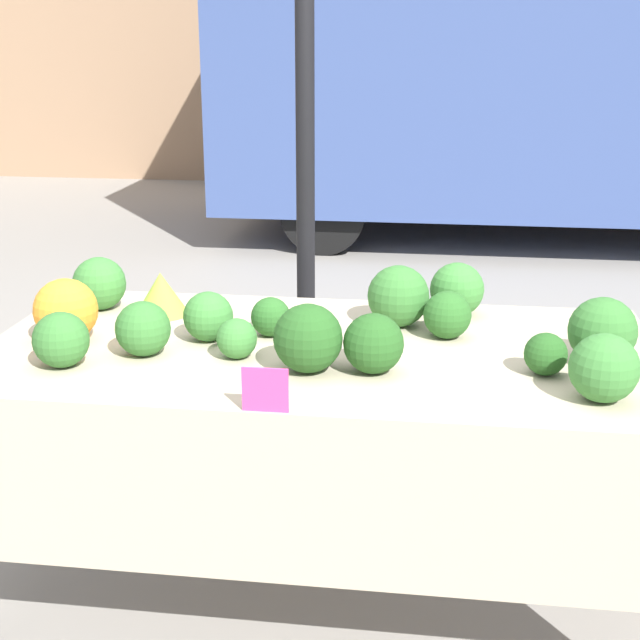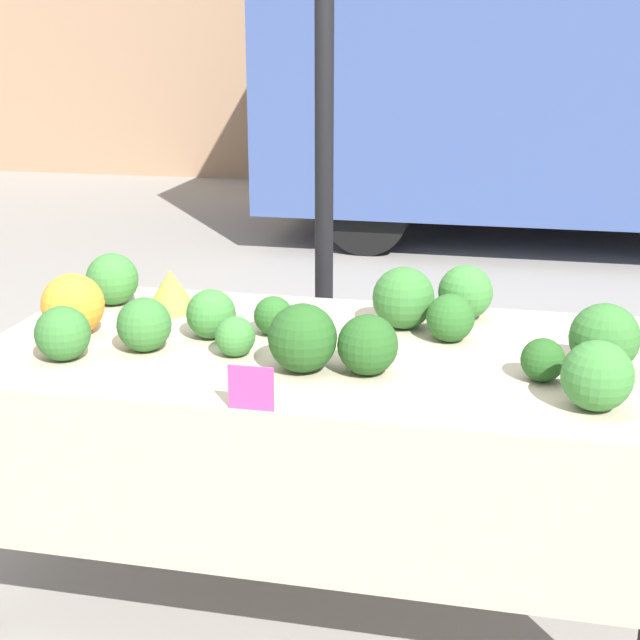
{
  "view_description": "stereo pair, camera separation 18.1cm",
  "coord_description": "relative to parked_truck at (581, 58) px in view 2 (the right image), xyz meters",
  "views": [
    {
      "loc": [
        0.32,
        -2.37,
        1.64
      ],
      "look_at": [
        0.0,
        0.0,
        0.87
      ],
      "focal_mm": 50.0,
      "sensor_mm": 36.0,
      "label": 1
    },
    {
      "loc": [
        0.5,
        -2.34,
        1.64
      ],
      "look_at": [
        0.0,
        0.0,
        0.87
      ],
      "focal_mm": 50.0,
      "sensor_mm": 36.0,
      "label": 2
    }
  ],
  "objects": [
    {
      "name": "broccoli_head_11",
      "position": [
        -1.0,
        -5.54,
        -0.58
      ],
      "size": [
        0.18,
        0.18,
        0.18
      ],
      "color": "#23511E",
      "rests_on": "market_table"
    },
    {
      "name": "broccoli_head_13",
      "position": [
        -1.21,
        -5.46,
        -0.62
      ],
      "size": [
        0.11,
        0.11,
        0.11
      ],
      "color": "#387533",
      "rests_on": "market_table"
    },
    {
      "name": "broccoli_head_8",
      "position": [
        -0.83,
        -5.52,
        -0.59
      ],
      "size": [
        0.16,
        0.16,
        0.16
      ],
      "color": "#23511E",
      "rests_on": "market_table"
    },
    {
      "name": "parked_truck",
      "position": [
        0.0,
        0.0,
        0.0
      ],
      "size": [
        5.25,
        2.29,
        2.78
      ],
      "color": "#384C84",
      "rests_on": "ground_plane"
    },
    {
      "name": "broccoli_head_12",
      "position": [
        -0.61,
        -4.99,
        -0.59
      ],
      "size": [
        0.17,
        0.17,
        0.17
      ],
      "color": "#387533",
      "rests_on": "market_table"
    },
    {
      "name": "price_sign",
      "position": [
        -1.06,
        -5.81,
        -0.62
      ],
      "size": [
        0.11,
        0.01,
        0.11
      ],
      "color": "#E53D84",
      "rests_on": "market_table"
    },
    {
      "name": "broccoli_head_1",
      "position": [
        -1.15,
        -5.26,
        -0.61
      ],
      "size": [
        0.12,
        0.12,
        0.12
      ],
      "color": "#285B23",
      "rests_on": "market_table"
    },
    {
      "name": "broccoli_head_4",
      "position": [
        -0.64,
        -5.21,
        -0.6
      ],
      "size": [
        0.14,
        0.14,
        0.14
      ],
      "color": "#285B23",
      "rests_on": "market_table"
    },
    {
      "name": "broccoli_head_0",
      "position": [
        -1.47,
        -5.47,
        -0.6
      ],
      "size": [
        0.15,
        0.15,
        0.15
      ],
      "color": "#336B2D",
      "rests_on": "market_table"
    },
    {
      "name": "tent_pole",
      "position": [
        -1.17,
        -4.43,
        -0.22
      ],
      "size": [
        0.07,
        0.07,
        2.48
      ],
      "color": "black",
      "rests_on": "ground_plane"
    },
    {
      "name": "broccoli_head_2",
      "position": [
        -0.23,
        -5.37,
        -0.58
      ],
      "size": [
        0.18,
        0.18,
        0.18
      ],
      "color": "#336B2D",
      "rests_on": "market_table"
    },
    {
      "name": "broccoli_head_6",
      "position": [
        -1.75,
        -5.07,
        -0.59
      ],
      "size": [
        0.17,
        0.17,
        0.17
      ],
      "color": "#387533",
      "rests_on": "market_table"
    },
    {
      "name": "broccoli_head_7",
      "position": [
        -1.66,
        -5.59,
        -0.6
      ],
      "size": [
        0.15,
        0.15,
        0.15
      ],
      "color": "#336B2D",
      "rests_on": "market_table"
    },
    {
      "name": "romanesco_head",
      "position": [
        -1.54,
        -5.1,
        -0.6
      ],
      "size": [
        0.17,
        0.17,
        0.14
      ],
      "color": "#93B238",
      "rests_on": "market_table"
    },
    {
      "name": "market_table",
      "position": [
        -1.0,
        -5.41,
        -0.76
      ],
      "size": [
        1.91,
        0.97,
        0.79
      ],
      "color": "tan",
      "rests_on": "ground_plane"
    },
    {
      "name": "orange_cauliflower",
      "position": [
        -1.73,
        -5.38,
        -0.58
      ],
      "size": [
        0.18,
        0.18,
        0.18
      ],
      "color": "orange",
      "rests_on": "market_table"
    },
    {
      "name": "broccoli_head_10",
      "position": [
        -0.38,
        -5.48,
        -0.62
      ],
      "size": [
        0.11,
        0.11,
        0.11
      ],
      "color": "#23511E",
      "rests_on": "market_table"
    },
    {
      "name": "ground_plane",
      "position": [
        -1.0,
        -5.34,
        -1.46
      ],
      "size": [
        40.0,
        40.0,
        0.0
      ],
      "primitive_type": "plane",
      "color": "gray"
    },
    {
      "name": "broccoli_head_5",
      "position": [
        -0.26,
        -5.64,
        -0.59
      ],
      "size": [
        0.17,
        0.17,
        0.17
      ],
      "color": "#387533",
      "rests_on": "market_table"
    },
    {
      "name": "broccoli_head_3",
      "position": [
        -0.79,
        -5.12,
        -0.58
      ],
      "size": [
        0.19,
        0.19,
        0.19
      ],
      "color": "#336B2D",
      "rests_on": "market_table"
    },
    {
      "name": "broccoli_head_9",
      "position": [
        -1.32,
        -5.33,
        -0.6
      ],
      "size": [
        0.15,
        0.15,
        0.15
      ],
      "color": "#387533",
      "rests_on": "market_table"
    }
  ]
}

